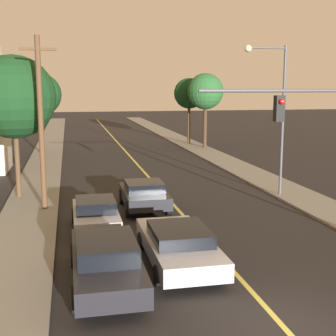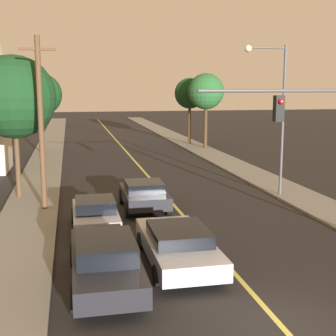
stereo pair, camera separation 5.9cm
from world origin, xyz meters
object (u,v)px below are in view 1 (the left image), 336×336
Objects in this scene: car_near_lane_second at (144,194)px; tree_left_near at (14,97)px; car_near_lane_front at (178,244)px; tree_left_far at (40,95)px; tree_right_far at (205,92)px; car_outer_lane_front at (106,260)px; tree_right_near at (189,94)px; car_outer_lane_second at (96,214)px; utility_pole_left at (41,121)px; streetlamp_right at (274,101)px; traffic_signal_mast at (327,131)px.

tree_left_near reaches higher than car_near_lane_second.
car_near_lane_front is 26.75m from tree_left_far.
car_near_lane_front is at bearing -108.09° from tree_right_far.
tree_right_far is (11.35, 28.56, 4.43)m from car_outer_lane_front.
car_near_lane_second is at bearing 73.62° from car_outer_lane_front.
tree_right_far is (0.71, -3.13, 0.21)m from tree_right_near.
car_outer_lane_second is 0.62× the size of tree_right_near.
tree_left_near is 15.38m from tree_left_far.
car_outer_lane_front is at bearing -76.53° from utility_pole_left.
streetlamp_right reaches higher than car_outer_lane_second.
tree_left_far is (-12.35, 17.69, 0.06)m from streetlamp_right.
utility_pole_left is (-10.25, 6.54, 0.08)m from traffic_signal_mast.
car_near_lane_second reaches higher than car_outer_lane_second.
car_near_lane_front is at bearing -59.48° from car_outer_lane_second.
tree_right_far is at bearing 64.03° from car_outer_lane_second.
car_outer_lane_second is at bearing -129.49° from car_near_lane_second.
car_outer_lane_second is 0.51× the size of utility_pole_left.
tree_left_near is (-11.65, 9.25, 1.06)m from traffic_signal_mast.
tree_right_far reaches higher than car_outer_lane_second.
tree_right_far is at bearing 68.33° from car_outer_lane_front.
tree_right_near is (10.64, 31.69, 4.22)m from car_outer_lane_front.
car_outer_lane_front is at bearing -153.81° from car_near_lane_front.
tree_right_near is 0.94× the size of tree_right_far.
car_outer_lane_second is 22.37m from tree_left_far.
tree_left_far is (-5.51, 18.80, 4.30)m from car_near_lane_second.
car_near_lane_front is at bearing -168.35° from traffic_signal_mast.
traffic_signal_mast is at bearing -45.54° from car_near_lane_second.
tree_right_far reaches higher than car_near_lane_second.
car_near_lane_second reaches higher than car_near_lane_front.
car_outer_lane_front is 9.08m from traffic_signal_mast.
tree_right_far is (2.10, 19.26, 0.23)m from streetlamp_right.
traffic_signal_mast is (5.72, -5.83, 3.36)m from car_near_lane_second.
car_outer_lane_front is at bearing -108.55° from tree_right_near.
streetlamp_right is at bearing -10.27° from tree_left_near.
car_near_lane_second is (0.00, 7.00, 0.04)m from car_near_lane_front.
car_near_lane_second is at bearing -109.30° from tree_right_near.
tree_left_far is 14.53m from tree_right_near.
tree_right_near is (12.77, 22.79, 0.83)m from utility_pole_left.
car_near_lane_front is 7.00m from car_near_lane_second.
tree_left_far is at bearing -173.80° from tree_right_far.
tree_right_far is at bearing 48.73° from tree_left_near.
tree_left_far is (-3.11, 21.73, 4.33)m from car_outer_lane_second.
tree_left_near is (-1.39, 2.72, 0.99)m from utility_pole_left.
tree_right_far is (8.94, 20.37, 4.48)m from car_near_lane_second.
tree_right_near reaches higher than car_near_lane_second.
traffic_signal_mast is at bearing 11.65° from car_near_lane_front.
tree_left_far is at bearing 114.51° from traffic_signal_mast.
tree_left_far reaches higher than tree_right_near.
car_near_lane_front is 4.74m from car_outer_lane_second.
utility_pole_left reaches higher than tree_left_far.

